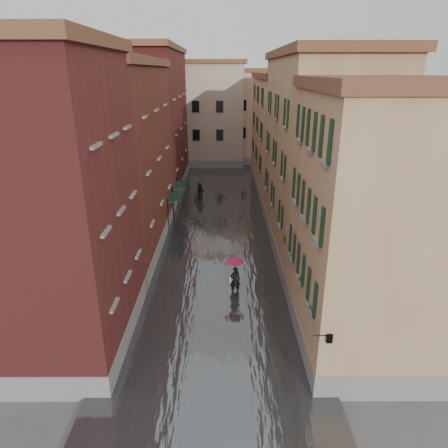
{
  "coord_description": "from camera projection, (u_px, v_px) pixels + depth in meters",
  "views": [
    {
      "loc": [
        0.45,
        -18.2,
        12.2
      ],
      "look_at": [
        0.49,
        5.68,
        3.0
      ],
      "focal_mm": 32.0,
      "sensor_mm": 36.0,
      "label": 1
    }
  ],
  "objects": [
    {
      "name": "building_right_mid",
      "position": [
        318.0,
        159.0,
        27.44
      ],
      "size": [
        6.0,
        14.0,
        13.0
      ],
      "primitive_type": "cube",
      "color": "tan",
      "rests_on": "ground"
    },
    {
      "name": "wall_lantern",
      "position": [
        329.0,
        338.0,
        14.7
      ],
      "size": [
        0.71,
        0.22,
        0.35
      ],
      "color": "black",
      "rests_on": "ground"
    },
    {
      "name": "awning_far",
      "position": [
        180.0,
        186.0,
        36.1
      ],
      "size": [
        1.09,
        3.07,
        2.8
      ],
      "color": "black",
      "rests_on": "ground"
    },
    {
      "name": "building_left_far",
      "position": [
        151.0,
        124.0,
        41.24
      ],
      "size": [
        6.0,
        16.0,
        14.0
      ],
      "primitive_type": "cube",
      "color": "maroon",
      "rests_on": "ground"
    },
    {
      "name": "building_left_near",
      "position": [
        50.0,
        212.0,
        17.16
      ],
      "size": [
        6.0,
        8.0,
        13.0
      ],
      "primitive_type": "cube",
      "color": "maroon",
      "rests_on": "ground"
    },
    {
      "name": "floodwater",
      "position": [
        218.0,
        225.0,
        33.47
      ],
      "size": [
        10.0,
        60.0,
        0.2
      ],
      "primitive_type": "cube",
      "color": "#45484C",
      "rests_on": "ground"
    },
    {
      "name": "building_left_mid",
      "position": [
        115.0,
        163.0,
        27.51
      ],
      "size": [
        6.0,
        14.0,
        12.5
      ],
      "primitive_type": "cube",
      "color": "#5F2D1E",
      "rests_on": "ground"
    },
    {
      "name": "building_end_pink",
      "position": [
        262.0,
        117.0,
        56.55
      ],
      "size": [
        10.0,
        9.0,
        12.0
      ],
      "primitive_type": "cube",
      "color": "#CF9C91",
      "rests_on": "ground"
    },
    {
      "name": "awning_near",
      "position": [
        176.0,
        197.0,
        32.79
      ],
      "size": [
        1.09,
        3.1,
        2.8
      ],
      "color": "black",
      "rests_on": "ground"
    },
    {
      "name": "pedestrian_far",
      "position": [
        200.0,
        192.0,
        39.75
      ],
      "size": [
        0.96,
        0.8,
        1.79
      ],
      "primitive_type": "imported",
      "rotation": [
        0.0,
        0.0,
        -0.15
      ],
      "color": "black",
      "rests_on": "ground"
    },
    {
      "name": "pedestrian_main",
      "position": [
        235.0,
        274.0,
        22.92
      ],
      "size": [
        1.02,
        1.02,
        2.06
      ],
      "color": "black",
      "rests_on": "ground"
    },
    {
      "name": "window_planters",
      "position": [
        299.0,
        263.0,
        19.32
      ],
      "size": [
        0.59,
        8.1,
        0.84
      ],
      "color": "brown",
      "rests_on": "ground"
    },
    {
      "name": "building_right_far",
      "position": [
        286.0,
        137.0,
        41.71
      ],
      "size": [
        6.0,
        16.0,
        11.5
      ],
      "primitive_type": "cube",
      "color": "#A37854",
      "rests_on": "ground"
    },
    {
      "name": "building_end_cream",
      "position": [
        198.0,
        115.0,
        54.49
      ],
      "size": [
        12.0,
        9.0,
        13.0
      ],
      "primitive_type": "cube",
      "color": "#B8A892",
      "rests_on": "ground"
    },
    {
      "name": "building_right_near",
      "position": [
        373.0,
        228.0,
        17.45
      ],
      "size": [
        6.0,
        8.0,
        11.5
      ],
      "primitive_type": "cube",
      "color": "#A37854",
      "rests_on": "ground"
    },
    {
      "name": "ground",
      "position": [
        215.0,
        314.0,
        21.37
      ],
      "size": [
        120.0,
        120.0,
        0.0
      ],
      "primitive_type": "plane",
      "color": "#545456",
      "rests_on": "ground"
    }
  ]
}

